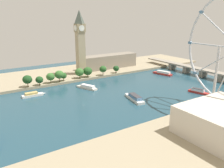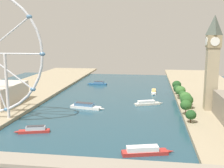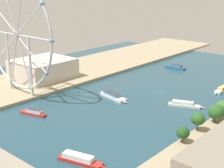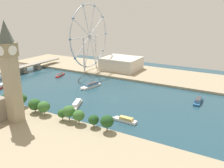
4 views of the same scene
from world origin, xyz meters
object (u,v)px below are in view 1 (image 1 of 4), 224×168
(tour_boat_0, at_px, (135,98))
(tour_boat_2, at_px, (33,95))
(clock_tower, at_px, (80,42))
(tour_boat_3, at_px, (87,87))
(tour_boat_1, at_px, (163,73))
(tour_boat_5, at_px, (199,91))
(river_bridge, at_px, (203,71))
(parliament_block, at_px, (109,61))

(tour_boat_0, xyz_separation_m, tour_boat_2, (-67.08, -83.60, -0.43))
(clock_tower, relative_size, tour_boat_2, 3.40)
(tour_boat_0, relative_size, tour_boat_3, 1.18)
(clock_tower, distance_m, tour_boat_1, 125.23)
(tour_boat_2, height_order, tour_boat_5, tour_boat_5)
(tour_boat_5, bearing_deg, tour_boat_0, -122.29)
(tour_boat_2, xyz_separation_m, tour_boat_5, (89.11, 156.06, 0.20))
(river_bridge, height_order, tour_boat_5, river_bridge)
(tour_boat_1, relative_size, tour_boat_5, 1.24)
(clock_tower, height_order, tour_boat_1, clock_tower)
(river_bridge, distance_m, tour_boat_2, 225.68)
(tour_boat_0, height_order, tour_boat_3, tour_boat_0)
(tour_boat_0, distance_m, tour_boat_1, 116.13)
(tour_boat_1, relative_size, tour_boat_2, 1.29)
(tour_boat_3, height_order, tour_boat_5, tour_boat_5)
(river_bridge, xyz_separation_m, tour_boat_1, (-39.62, -37.86, -5.71))
(tour_boat_2, bearing_deg, parliament_block, 25.85)
(tour_boat_2, bearing_deg, tour_boat_0, -37.72)
(tour_boat_1, xyz_separation_m, tour_boat_2, (-6.86, -182.90, -0.34))
(tour_boat_1, distance_m, tour_boat_3, 122.41)
(parliament_block, relative_size, tour_boat_5, 3.44)
(parliament_block, distance_m, river_bridge, 138.78)
(river_bridge, distance_m, tour_boat_0, 138.81)
(tour_boat_1, height_order, tour_boat_5, tour_boat_1)
(tour_boat_3, bearing_deg, tour_boat_0, 178.70)
(tour_boat_1, bearing_deg, parliament_block, 20.02)
(river_bridge, bearing_deg, tour_boat_3, -103.80)
(tour_boat_5, bearing_deg, river_bridge, 107.99)
(parliament_block, height_order, tour_boat_2, parliament_block)
(tour_boat_5, bearing_deg, tour_boat_2, -135.11)
(tour_boat_1, xyz_separation_m, tour_boat_3, (0.26, -122.41, -0.26))
(tour_boat_0, height_order, tour_boat_2, tour_boat_0)
(clock_tower, distance_m, tour_boat_2, 106.48)
(tour_boat_1, height_order, tour_boat_2, tour_boat_1)
(river_bridge, height_order, tour_boat_3, river_bridge)
(tour_boat_0, xyz_separation_m, tour_boat_1, (-60.22, 99.30, -0.09))
(tour_boat_1, bearing_deg, tour_boat_3, 75.34)
(clock_tower, height_order, parliament_block, clock_tower)
(clock_tower, xyz_separation_m, tour_boat_2, (50.78, -81.52, -45.97))
(tour_boat_1, bearing_deg, river_bridge, -151.08)
(parliament_block, xyz_separation_m, river_bridge, (108.83, 85.96, -5.29))
(clock_tower, relative_size, tour_boat_3, 2.82)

